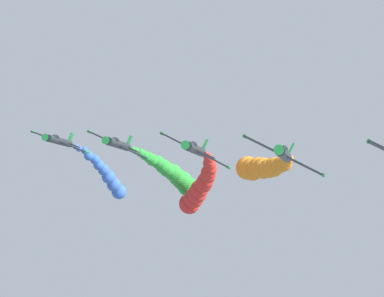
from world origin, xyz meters
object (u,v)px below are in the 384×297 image
Objects in this scene: airplane_left_outer at (118,144)px; airplane_left_inner at (284,154)px; airplane_right_inner at (195,149)px; airplane_right_outer at (59,141)px.

airplane_left_inner is at bearing 139.74° from airplane_left_outer.
airplane_right_inner is at bearing 141.16° from airplane_left_outer.
airplane_right_outer reaches higher than airplane_left_outer.
airplane_left_outer is at bearing 141.12° from airplane_right_outer.
airplane_right_inner is 16.39m from airplane_left_outer.
airplane_left_outer is 1.00× the size of airplane_right_outer.
airplane_right_inner is 32.28m from airplane_right_outer.
airplane_left_inner is at bearing 138.25° from airplane_right_inner.
airplane_left_outer is (24.19, -20.49, 3.42)m from airplane_left_inner.
airplane_left_inner is 31.89m from airplane_left_outer.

